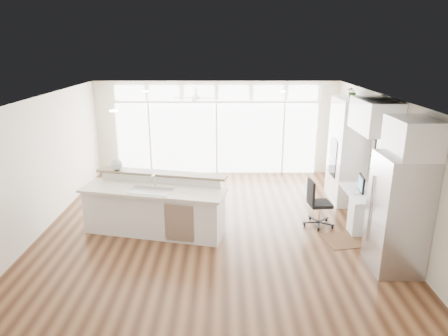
{
  "coord_description": "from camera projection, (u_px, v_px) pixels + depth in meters",
  "views": [
    {
      "loc": [
        0.22,
        -7.44,
        3.69
      ],
      "look_at": [
        0.22,
        0.6,
        1.19
      ],
      "focal_mm": 32.0,
      "sensor_mm": 36.0,
      "label": 1
    }
  ],
  "objects": [
    {
      "name": "floor",
      "position": [
        214.0,
        232.0,
        8.21
      ],
      "size": [
        7.0,
        8.0,
        0.02
      ],
      "primitive_type": "cube",
      "color": "#3E2313",
      "rests_on": "ground"
    },
    {
      "name": "ceiling",
      "position": [
        212.0,
        100.0,
        7.4
      ],
      "size": [
        7.0,
        8.0,
        0.02
      ],
      "primitive_type": "cube",
      "color": "white",
      "rests_on": "wall_back"
    },
    {
      "name": "wall_back",
      "position": [
        217.0,
        128.0,
        11.62
      ],
      "size": [
        7.0,
        0.04,
        2.7
      ],
      "primitive_type": "cube",
      "color": "beige",
      "rests_on": "floor"
    },
    {
      "name": "wall_front",
      "position": [
        202.0,
        289.0,
        3.98
      ],
      "size": [
        7.0,
        0.04,
        2.7
      ],
      "primitive_type": "cube",
      "color": "beige",
      "rests_on": "floor"
    },
    {
      "name": "wall_left",
      "position": [
        34.0,
        169.0,
        7.81
      ],
      "size": [
        0.04,
        8.0,
        2.7
      ],
      "primitive_type": "cube",
      "color": "beige",
      "rests_on": "floor"
    },
    {
      "name": "wall_right",
      "position": [
        392.0,
        169.0,
        7.8
      ],
      "size": [
        0.04,
        8.0,
        2.7
      ],
      "primitive_type": "cube",
      "color": "beige",
      "rests_on": "floor"
    },
    {
      "name": "glass_wall",
      "position": [
        217.0,
        139.0,
        11.65
      ],
      "size": [
        5.8,
        0.06,
        2.08
      ],
      "primitive_type": "cube",
      "color": "white",
      "rests_on": "wall_back"
    },
    {
      "name": "transom_row",
      "position": [
        216.0,
        93.0,
        11.26
      ],
      "size": [
        5.9,
        0.06,
        0.4
      ],
      "primitive_type": "cube",
      "color": "white",
      "rests_on": "wall_back"
    },
    {
      "name": "desk_window",
      "position": [
        385.0,
        155.0,
        8.03
      ],
      "size": [
        0.04,
        0.85,
        0.85
      ],
      "primitive_type": "cube",
      "color": "white",
      "rests_on": "wall_right"
    },
    {
      "name": "ceiling_fan",
      "position": [
        196.0,
        94.0,
        10.14
      ],
      "size": [
        1.16,
        1.16,
        0.32
      ],
      "primitive_type": "cube",
      "color": "white",
      "rests_on": "ceiling"
    },
    {
      "name": "recessed_lights",
      "position": [
        213.0,
        100.0,
        7.6
      ],
      "size": [
        3.4,
        3.0,
        0.02
      ],
      "primitive_type": "cube",
      "color": "white",
      "rests_on": "ceiling"
    },
    {
      "name": "oven_cabinet",
      "position": [
        347.0,
        151.0,
        9.55
      ],
      "size": [
        0.64,
        1.2,
        2.5
      ],
      "primitive_type": "cube",
      "color": "white",
      "rests_on": "floor"
    },
    {
      "name": "desk_nook",
      "position": [
        363.0,
        209.0,
        8.38
      ],
      "size": [
        0.72,
        1.3,
        0.76
      ],
      "primitive_type": "cube",
      "color": "white",
      "rests_on": "floor"
    },
    {
      "name": "upper_cabinets",
      "position": [
        375.0,
        116.0,
        7.79
      ],
      "size": [
        0.64,
        1.3,
        0.64
      ],
      "primitive_type": "cube",
      "color": "white",
      "rests_on": "wall_right"
    },
    {
      "name": "refrigerator",
      "position": [
        398.0,
        214.0,
        6.62
      ],
      "size": [
        0.76,
        0.9,
        2.0
      ],
      "primitive_type": "cube",
      "color": "#B6B6BB",
      "rests_on": "floor"
    },
    {
      "name": "fridge_cabinet",
      "position": [
        413.0,
        137.0,
        6.23
      ],
      "size": [
        0.64,
        0.9,
        0.6
      ],
      "primitive_type": "cube",
      "color": "white",
      "rests_on": "wall_right"
    },
    {
      "name": "framed_photos",
      "position": [
        373.0,
        154.0,
        8.67
      ],
      "size": [
        0.06,
        0.22,
        0.8
      ],
      "primitive_type": "cube",
      "color": "black",
      "rests_on": "wall_right"
    },
    {
      "name": "kitchen_island",
      "position": [
        154.0,
        206.0,
        8.01
      ],
      "size": [
        3.06,
        1.7,
        1.15
      ],
      "primitive_type": "cube",
      "rotation": [
        0.0,
        0.0,
        -0.22
      ],
      "color": "white",
      "rests_on": "floor"
    },
    {
      "name": "rug",
      "position": [
        349.0,
        240.0,
        7.86
      ],
      "size": [
        1.09,
        0.87,
        0.01
      ],
      "primitive_type": "cube",
      "rotation": [
        0.0,
        0.0,
        0.19
      ],
      "color": "#361F11",
      "rests_on": "floor"
    },
    {
      "name": "office_chair",
      "position": [
        320.0,
        203.0,
        8.35
      ],
      "size": [
        0.57,
        0.53,
        1.0
      ],
      "primitive_type": "cube",
      "rotation": [
        0.0,
        0.0,
        0.1
      ],
      "color": "black",
      "rests_on": "floor"
    },
    {
      "name": "fishbowl",
      "position": [
        117.0,
        164.0,
        8.38
      ],
      "size": [
        0.31,
        0.31,
        0.25
      ],
      "primitive_type": "sphere",
      "rotation": [
        0.0,
        0.0,
        -0.31
      ],
      "color": "silver",
      "rests_on": "kitchen_island"
    },
    {
      "name": "monitor",
      "position": [
        361.0,
        184.0,
        8.21
      ],
      "size": [
        0.13,
        0.45,
        0.37
      ],
      "primitive_type": "cube",
      "rotation": [
        0.0,
        0.0,
        -0.12
      ],
      "color": "black",
      "rests_on": "desk_nook"
    },
    {
      "name": "keyboard",
      "position": [
        352.0,
        192.0,
        8.26
      ],
      "size": [
        0.16,
        0.33,
        0.02
      ],
      "primitive_type": "cube",
      "rotation": [
        0.0,
        0.0,
        0.14
      ],
      "color": "silver",
      "rests_on": "desk_nook"
    },
    {
      "name": "potted_plant",
      "position": [
        353.0,
        93.0,
        9.14
      ],
      "size": [
        0.31,
        0.34,
        0.24
      ],
      "primitive_type": "imported",
      "rotation": [
        0.0,
        0.0,
        0.15
      ],
      "color": "#254E21",
      "rests_on": "oven_cabinet"
    }
  ]
}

